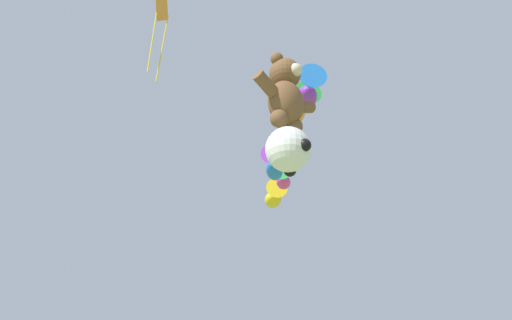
# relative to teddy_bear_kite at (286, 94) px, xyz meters

# --- Properties ---
(teddy_bear_kite) EXTENTS (2.07, 0.91, 2.10)m
(teddy_bear_kite) POSITION_rel_teddy_bear_kite_xyz_m (0.00, 0.00, 0.00)
(teddy_bear_kite) COLOR brown
(soccer_ball_kite) EXTENTS (1.12, 1.11, 1.03)m
(soccer_ball_kite) POSITION_rel_teddy_bear_kite_xyz_m (-0.29, -0.28, -1.76)
(soccer_ball_kite) COLOR white
(fish_kite_violet) EXTENTS (1.68, 1.79, 0.82)m
(fish_kite_violet) POSITION_rel_teddy_bear_kite_xyz_m (2.10, 0.92, 1.59)
(fish_kite_violet) COLOR purple
(fish_kite_tangerine) EXTENTS (1.84, 2.39, 0.89)m
(fish_kite_tangerine) POSITION_rel_teddy_bear_kite_xyz_m (3.62, 2.54, 2.43)
(fish_kite_tangerine) COLOR orange
(fish_kite_cobalt) EXTENTS (2.10, 1.89, 0.81)m
(fish_kite_cobalt) POSITION_rel_teddy_bear_kite_xyz_m (4.77, 4.83, 1.46)
(fish_kite_cobalt) COLOR blue
(fish_kite_magenta) EXTENTS (1.71, 1.56, 0.76)m
(fish_kite_magenta) POSITION_rel_teddy_bear_kite_xyz_m (6.81, 6.17, 2.01)
(fish_kite_magenta) COLOR #E53F9E
(fish_kite_goldfin) EXTENTS (2.01, 2.16, 0.97)m
(fish_kite_goldfin) POSITION_rel_teddy_bear_kite_xyz_m (8.17, 7.92, 2.14)
(fish_kite_goldfin) COLOR yellow
(diamond_kite) EXTENTS (0.89, 0.69, 2.86)m
(diamond_kite) POSITION_rel_teddy_bear_kite_xyz_m (-2.46, 2.02, 2.26)
(diamond_kite) COLOR orange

